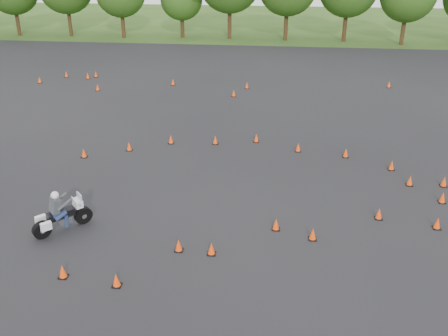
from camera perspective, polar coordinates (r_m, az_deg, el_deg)
The scene contains 5 objects.
ground at distance 18.86m, azimuth -1.35°, elevation -8.44°, with size 140.00×140.00×0.00m, color #2D5119.
asphalt_pad at distance 24.05m, azimuth 0.53°, elevation -0.58°, with size 62.00×62.00×0.00m, color black.
treeline at distance 51.26m, azimuth 6.17°, elevation 18.38°, with size 86.94×32.35×10.55m.
traffic_cones at distance 24.67m, azimuth -0.02°, elevation 0.67°, with size 36.54×33.02×0.45m.
rider_grey at distance 20.06m, azimuth -18.17°, elevation -4.52°, with size 2.38×0.73×1.84m, color #36393C, non-canonical shape.
Camera 1 is at (2.17, -15.59, 10.38)m, focal length 40.00 mm.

